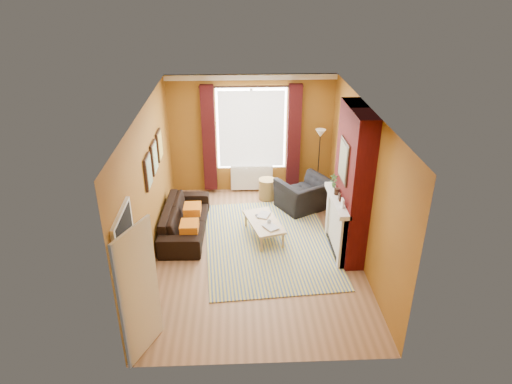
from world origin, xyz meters
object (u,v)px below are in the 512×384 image
wicker_stool (267,189)px  coffee_table (264,223)px  floor_lamp (320,144)px  armchair (304,194)px  sofa (185,219)px

wicker_stool → coffee_table: bearing=-95.9°
wicker_stool → floor_lamp: 1.60m
coffee_table → wicker_stool: 1.71m
armchair → floor_lamp: (0.41, 0.70, 0.93)m
sofa → floor_lamp: floor_lamp is taller
floor_lamp → wicker_stool: bearing=-171.6°
wicker_stool → floor_lamp: floor_lamp is taller
coffee_table → wicker_stool: bearing=68.2°
armchair → floor_lamp: bearing=-149.9°
sofa → coffee_table: 1.61m
armchair → coffee_table: armchair is taller
coffee_table → wicker_stool: size_ratio=2.46×
floor_lamp → armchair: bearing=-120.3°
sofa → floor_lamp: size_ratio=1.28×
sofa → wicker_stool: (1.76, 1.44, -0.06)m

